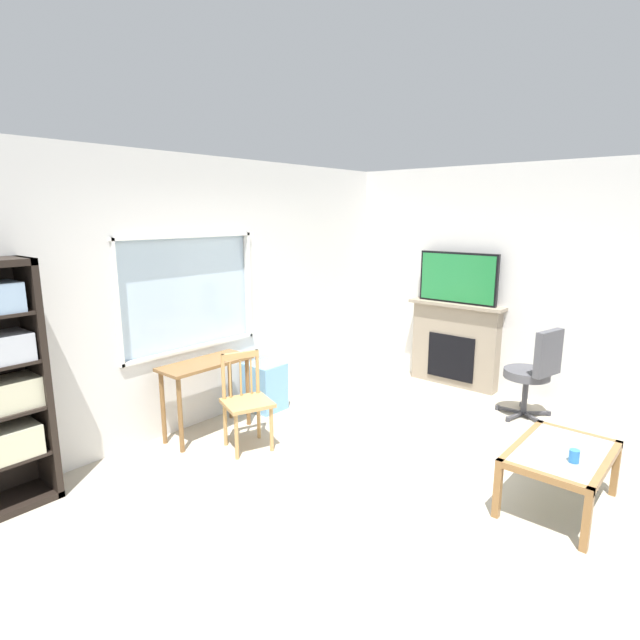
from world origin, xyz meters
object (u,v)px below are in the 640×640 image
(coffee_table, at_px, (561,459))
(sippy_cup, at_px, (574,456))
(desk_under_window, at_px, (206,376))
(wooden_chair, at_px, (246,400))
(office_chair, at_px, (535,369))
(plastic_drawer_unit, at_px, (265,386))
(tv, at_px, (458,278))
(fireplace, at_px, (455,344))

(coffee_table, height_order, sippy_cup, sippy_cup)
(desk_under_window, relative_size, wooden_chair, 1.02)
(wooden_chair, distance_m, office_chair, 3.05)
(desk_under_window, height_order, plastic_drawer_unit, desk_under_window)
(tv, xyz_separation_m, coffee_table, (-2.04, -1.86, -1.00))
(plastic_drawer_unit, bearing_deg, fireplace, -30.10)
(fireplace, height_order, coffee_table, fireplace)
(fireplace, bearing_deg, office_chair, -112.55)
(desk_under_window, xyz_separation_m, wooden_chair, (0.06, -0.52, -0.14))
(plastic_drawer_unit, distance_m, sippy_cup, 3.23)
(wooden_chair, bearing_deg, coffee_table, -71.25)
(wooden_chair, bearing_deg, office_chair, -36.71)
(office_chair, height_order, sippy_cup, office_chair)
(wooden_chair, height_order, tv, tv)
(wooden_chair, distance_m, fireplace, 3.00)
(tv, height_order, coffee_table, tv)
(desk_under_window, relative_size, sippy_cup, 10.23)
(sippy_cup, bearing_deg, wooden_chair, 105.35)
(plastic_drawer_unit, bearing_deg, sippy_cup, -90.77)
(office_chair, distance_m, sippy_cup, 1.91)
(fireplace, xyz_separation_m, office_chair, (-0.47, -1.14, 0.01))
(wooden_chair, height_order, sippy_cup, wooden_chair)
(fireplace, relative_size, tv, 1.21)
(desk_under_window, height_order, office_chair, office_chair)
(desk_under_window, xyz_separation_m, plastic_drawer_unit, (0.83, 0.05, -0.34))
(desk_under_window, height_order, wooden_chair, wooden_chair)
(desk_under_window, distance_m, office_chair, 3.43)
(wooden_chair, relative_size, fireplace, 0.74)
(fireplace, xyz_separation_m, sippy_cup, (-2.19, -1.97, -0.04))
(wooden_chair, relative_size, tv, 0.89)
(coffee_table, bearing_deg, wooden_chair, 108.75)
(plastic_drawer_unit, height_order, fireplace, fireplace)
(wooden_chair, height_order, plastic_drawer_unit, wooden_chair)
(tv, distance_m, coffee_table, 2.94)
(coffee_table, bearing_deg, fireplace, 42.08)
(sippy_cup, bearing_deg, desk_under_window, 103.94)
(plastic_drawer_unit, distance_m, office_chair, 2.93)
(fireplace, relative_size, sippy_cup, 13.59)
(fireplace, distance_m, office_chair, 1.24)
(desk_under_window, relative_size, office_chair, 0.92)
(tv, xyz_separation_m, sippy_cup, (-2.18, -1.97, -0.89))
(plastic_drawer_unit, xyz_separation_m, office_chair, (1.68, -2.39, 0.29))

